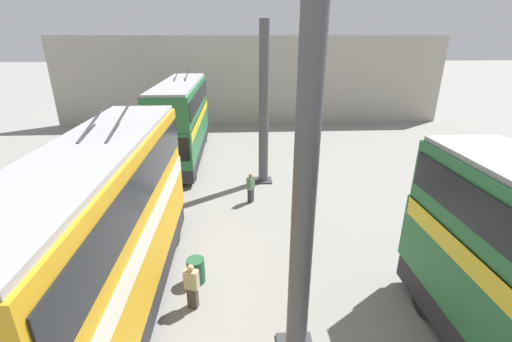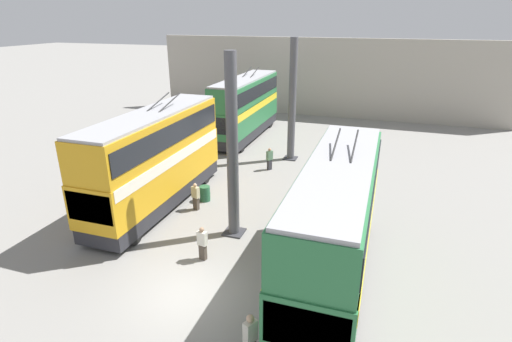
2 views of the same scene
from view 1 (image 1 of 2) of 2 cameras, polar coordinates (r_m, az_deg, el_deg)
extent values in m
cube|color=#A8A093|center=(32.75, -0.70, 14.76)|extent=(0.50, 36.00, 7.91)
cylinder|color=#4C4C51|center=(7.68, 7.96, -5.65)|extent=(0.53, 0.53, 8.62)
cylinder|color=#4C4C51|center=(18.55, 1.31, 10.68)|extent=(0.53, 0.53, 8.62)
cube|color=#333338|center=(19.79, 1.21, -1.55)|extent=(0.96, 0.96, 0.08)
cylinder|color=black|center=(13.03, 34.79, -16.67)|extent=(1.10, 0.30, 1.10)
cylinder|color=black|center=(11.94, 26.36, -18.47)|extent=(1.10, 0.30, 1.10)
cylinder|color=black|center=(14.26, -13.45, -9.90)|extent=(1.00, 0.30, 1.00)
cylinder|color=black|center=(14.79, -21.60, -9.71)|extent=(1.00, 0.30, 1.00)
cube|color=#28282D|center=(11.49, -22.18, -18.72)|extent=(10.46, 2.45, 0.77)
cube|color=gold|center=(10.65, -23.29, -12.65)|extent=(10.67, 2.50, 2.14)
cube|color=silver|center=(10.25, -23.94, -8.95)|extent=(10.35, 2.54, 0.55)
cube|color=gold|center=(9.71, -25.04, -2.50)|extent=(10.56, 2.42, 1.96)
cube|color=black|center=(9.68, -25.13, -1.97)|extent=(10.24, 2.51, 1.08)
cube|color=#9E9EA3|center=(9.37, -26.04, 3.40)|extent=(10.46, 2.25, 0.14)
cylinder|color=#282828|center=(10.37, -21.90, 7.68)|extent=(2.35, 0.07, 0.65)
cylinder|color=#282828|center=(10.61, -25.51, 7.43)|extent=(2.35, 0.07, 0.65)
cylinder|color=black|center=(20.08, -10.43, -0.03)|extent=(1.09, 0.30, 1.09)
cylinder|color=black|center=(20.46, -16.27, -0.15)|extent=(1.09, 0.30, 1.09)
cylinder|color=black|center=(27.47, -8.57, 5.95)|extent=(1.09, 0.30, 1.09)
cylinder|color=black|center=(27.74, -12.91, 5.80)|extent=(1.09, 0.30, 1.09)
cube|color=#28282D|center=(23.93, -11.86, 3.78)|extent=(10.60, 2.45, 0.79)
cube|color=#286B3D|center=(23.55, -12.12, 7.03)|extent=(10.82, 2.50, 2.01)
cube|color=yellow|center=(23.38, -12.26, 8.76)|extent=(10.49, 2.54, 0.55)
cube|color=#286B3D|center=(23.16, -12.50, 11.68)|extent=(10.71, 2.42, 1.87)
cube|color=black|center=(23.14, -12.52, 11.90)|extent=(10.38, 2.51, 1.03)
cube|color=#9E9EA3|center=(23.02, -12.70, 14.13)|extent=(10.60, 2.25, 0.14)
cube|color=black|center=(18.43, -14.51, 3.47)|extent=(0.12, 2.30, 1.29)
cylinder|color=#282828|center=(24.25, -11.43, 15.44)|extent=(2.35, 0.07, 0.65)
cylinder|color=#282828|center=(24.36, -13.12, 15.34)|extent=(2.35, 0.07, 0.65)
cube|color=#2D2D33|center=(17.19, -0.88, -4.10)|extent=(0.36, 0.33, 0.72)
cube|color=#4C7051|center=(16.91, -0.89, -2.04)|extent=(0.48, 0.43, 0.63)
sphere|color=#A37A5B|center=(16.75, -0.90, -0.73)|extent=(0.20, 0.20, 0.20)
cube|color=#473D33|center=(11.31, -10.47, -19.98)|extent=(0.28, 0.35, 0.72)
cube|color=tan|center=(10.88, -10.72, -17.32)|extent=(0.35, 0.47, 0.62)
sphere|color=tan|center=(10.63, -10.88, -15.58)|extent=(0.20, 0.20, 0.20)
cylinder|color=#235638|center=(12.17, -9.98, -16.03)|extent=(0.60, 0.60, 0.88)
cylinder|color=#235638|center=(12.17, -9.98, -16.03)|extent=(0.63, 0.63, 0.04)
camera|label=2|loc=(12.31, 136.87, -5.54)|focal=28.00mm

